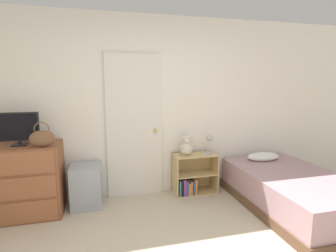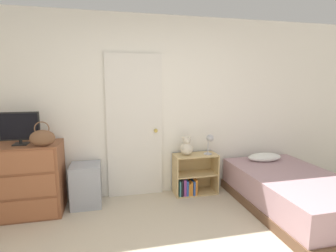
{
  "view_description": "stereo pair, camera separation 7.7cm",
  "coord_description": "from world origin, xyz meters",
  "px_view_note": "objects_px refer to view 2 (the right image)",
  "views": [
    {
      "loc": [
        -0.56,
        -1.46,
        1.62
      ],
      "look_at": [
        0.31,
        1.96,
        1.04
      ],
      "focal_mm": 28.0,
      "sensor_mm": 36.0,
      "label": 1
    },
    {
      "loc": [
        -0.49,
        -1.48,
        1.62
      ],
      "look_at": [
        0.31,
        1.96,
        1.04
      ],
      "focal_mm": 28.0,
      "sensor_mm": 36.0,
      "label": 2
    }
  ],
  "objects_px": {
    "storage_bin": "(86,185)",
    "desk_lamp": "(210,140)",
    "dresser": "(25,179)",
    "teddy_bear": "(187,147)",
    "bookshelf": "(192,178)",
    "tv": "(19,128)",
    "bed": "(293,192)",
    "handbag": "(42,138)"
  },
  "relations": [
    {
      "from": "teddy_bear",
      "to": "bookshelf",
      "type": "bearing_deg",
      "value": 1.16
    },
    {
      "from": "bookshelf",
      "to": "dresser",
      "type": "bearing_deg",
      "value": -177.03
    },
    {
      "from": "dresser",
      "to": "teddy_bear",
      "type": "height_order",
      "value": "dresser"
    },
    {
      "from": "tv",
      "to": "handbag",
      "type": "xyz_separation_m",
      "value": [
        0.28,
        -0.16,
        -0.1
      ]
    },
    {
      "from": "bookshelf",
      "to": "bed",
      "type": "relative_size",
      "value": 0.34
    },
    {
      "from": "dresser",
      "to": "bookshelf",
      "type": "bearing_deg",
      "value": 2.97
    },
    {
      "from": "tv",
      "to": "bed",
      "type": "relative_size",
      "value": 0.24
    },
    {
      "from": "tv",
      "to": "teddy_bear",
      "type": "relative_size",
      "value": 1.59
    },
    {
      "from": "bookshelf",
      "to": "teddy_bear",
      "type": "distance_m",
      "value": 0.48
    },
    {
      "from": "storage_bin",
      "to": "bed",
      "type": "xyz_separation_m",
      "value": [
        2.61,
        -0.73,
        -0.05
      ]
    },
    {
      "from": "teddy_bear",
      "to": "tv",
      "type": "bearing_deg",
      "value": -176.57
    },
    {
      "from": "handbag",
      "to": "bed",
      "type": "bearing_deg",
      "value": -9.18
    },
    {
      "from": "tv",
      "to": "desk_lamp",
      "type": "distance_m",
      "value": 2.47
    },
    {
      "from": "dresser",
      "to": "storage_bin",
      "type": "bearing_deg",
      "value": 5.67
    },
    {
      "from": "storage_bin",
      "to": "bookshelf",
      "type": "bearing_deg",
      "value": 1.69
    },
    {
      "from": "desk_lamp",
      "to": "teddy_bear",
      "type": "bearing_deg",
      "value": 172.56
    },
    {
      "from": "bookshelf",
      "to": "desk_lamp",
      "type": "relative_size",
      "value": 2.14
    },
    {
      "from": "storage_bin",
      "to": "teddy_bear",
      "type": "bearing_deg",
      "value": 1.72
    },
    {
      "from": "dresser",
      "to": "tv",
      "type": "height_order",
      "value": "tv"
    },
    {
      "from": "teddy_bear",
      "to": "desk_lamp",
      "type": "relative_size",
      "value": 0.96
    },
    {
      "from": "bed",
      "to": "storage_bin",
      "type": "bearing_deg",
      "value": 164.3
    },
    {
      "from": "dresser",
      "to": "teddy_bear",
      "type": "bearing_deg",
      "value": 3.05
    },
    {
      "from": "tv",
      "to": "teddy_bear",
      "type": "height_order",
      "value": "tv"
    },
    {
      "from": "desk_lamp",
      "to": "bed",
      "type": "distance_m",
      "value": 1.27
    },
    {
      "from": "handbag",
      "to": "storage_bin",
      "type": "bearing_deg",
      "value": 29.0
    },
    {
      "from": "bookshelf",
      "to": "bed",
      "type": "xyz_separation_m",
      "value": [
        1.11,
        -0.78,
        -0.01
      ]
    },
    {
      "from": "bookshelf",
      "to": "desk_lamp",
      "type": "height_order",
      "value": "desk_lamp"
    },
    {
      "from": "teddy_bear",
      "to": "desk_lamp",
      "type": "distance_m",
      "value": 0.35
    },
    {
      "from": "dresser",
      "to": "handbag",
      "type": "bearing_deg",
      "value": -31.73
    },
    {
      "from": "storage_bin",
      "to": "desk_lamp",
      "type": "xyz_separation_m",
      "value": [
        1.74,
        -0.0,
        0.52
      ]
    },
    {
      "from": "teddy_bear",
      "to": "desk_lamp",
      "type": "xyz_separation_m",
      "value": [
        0.34,
        -0.04,
        0.09
      ]
    },
    {
      "from": "dresser",
      "to": "bookshelf",
      "type": "xyz_separation_m",
      "value": [
        2.21,
        0.11,
        -0.21
      ]
    },
    {
      "from": "teddy_bear",
      "to": "bed",
      "type": "relative_size",
      "value": 0.15
    },
    {
      "from": "tv",
      "to": "teddy_bear",
      "type": "distance_m",
      "value": 2.16
    },
    {
      "from": "storage_bin",
      "to": "bed",
      "type": "distance_m",
      "value": 2.71
    },
    {
      "from": "storage_bin",
      "to": "desk_lamp",
      "type": "distance_m",
      "value": 1.82
    },
    {
      "from": "dresser",
      "to": "bed",
      "type": "bearing_deg",
      "value": -11.29
    },
    {
      "from": "storage_bin",
      "to": "bookshelf",
      "type": "relative_size",
      "value": 0.89
    },
    {
      "from": "desk_lamp",
      "to": "dresser",
      "type": "bearing_deg",
      "value": -178.39
    },
    {
      "from": "handbag",
      "to": "storage_bin",
      "type": "relative_size",
      "value": 0.52
    },
    {
      "from": "bookshelf",
      "to": "desk_lamp",
      "type": "xyz_separation_m",
      "value": [
        0.24,
        -0.05,
        0.56
      ]
    },
    {
      "from": "dresser",
      "to": "bed",
      "type": "relative_size",
      "value": 0.47
    }
  ]
}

